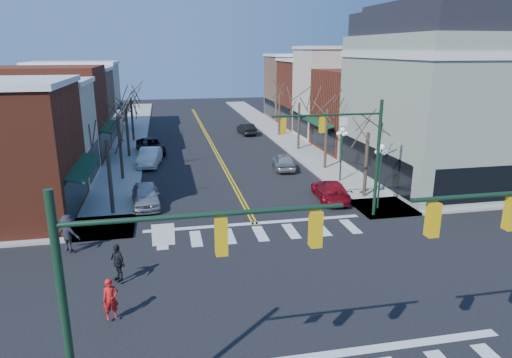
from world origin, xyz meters
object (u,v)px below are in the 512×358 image
victorian_corner (449,94)px  pedestrian_dark_a (118,262)px  car_right_near (330,190)px  pedestrian_dark_b (68,233)px  car_left_far (151,146)px  car_right_far (247,129)px  lamppost_corner (381,166)px  lamppost_midblock (342,145)px  car_right_mid (283,161)px  car_left_mid (149,157)px  pedestrian_red_a (111,299)px  car_left_near (146,195)px

victorian_corner → pedestrian_dark_a: bearing=-152.2°
car_right_near → pedestrian_dark_b: pedestrian_dark_b is taller
pedestrian_dark_b → car_left_far: bearing=-74.9°
car_left_far → car_right_far: bearing=29.9°
lamppost_corner → car_left_far: lamppost_corner is taller
lamppost_midblock → car_right_mid: (-3.30, 4.72, -2.26)m
car_left_mid → pedestrian_red_a: 24.43m
car_right_mid → car_right_far: car_right_mid is taller
car_left_mid → car_right_mid: car_left_mid is taller
lamppost_midblock → car_left_mid: bearing=150.3°
car_right_mid → pedestrian_dark_a: 21.56m
victorian_corner → car_left_far: 27.40m
car_left_mid → car_left_far: 4.99m
victorian_corner → pedestrian_dark_b: victorian_corner is taller
lamppost_corner → lamppost_midblock: (0.00, 6.50, 0.00)m
pedestrian_red_a → car_left_near: bearing=67.7°
pedestrian_red_a → pedestrian_dark_a: size_ratio=0.94×
lamppost_corner → car_left_near: lamppost_corner is taller
victorian_corner → car_right_mid: victorian_corner is taller
car_right_near → car_right_mid: 8.66m
lamppost_midblock → pedestrian_dark_b: bearing=-152.7°
lamppost_corner → car_left_far: 24.73m
car_right_near → pedestrian_dark_b: (-15.96, -5.50, 0.43)m
lamppost_midblock → pedestrian_dark_b: (-18.20, -9.38, -1.86)m
lamppost_corner → lamppost_midblock: 6.50m
victorian_corner → lamppost_corner: 10.89m
car_left_far → car_right_near: (12.36, -17.21, -0.07)m
car_left_far → pedestrian_dark_b: (-3.60, -22.71, 0.36)m
car_right_mid → pedestrian_dark_b: 20.52m
car_right_mid → pedestrian_dark_a: pedestrian_dark_a is taller
lamppost_corner → car_left_far: (-14.60, 19.83, -2.21)m
car_left_near → car_right_mid: car_left_near is taller
pedestrian_red_a → pedestrian_dark_a: pedestrian_dark_a is taller
car_left_mid → pedestrian_dark_a: 21.41m
car_right_mid → car_left_near: bearing=38.8°
lamppost_midblock → pedestrian_dark_a: size_ratio=2.52×
lamppost_corner → pedestrian_red_a: (-15.50, -9.58, -2.01)m
lamppost_corner → car_right_mid: bearing=106.4°
car_left_near → lamppost_midblock: bearing=6.7°
lamppost_corner → car_left_far: size_ratio=0.80×
lamppost_corner → pedestrian_dark_b: lamppost_corner is taller
car_right_mid → car_left_mid: bearing=-12.3°
car_left_near → car_left_far: bearing=86.2°
lamppost_midblock → victorian_corner: bearing=-3.4°
lamppost_midblock → pedestrian_dark_a: (-15.50, -13.06, -1.95)m
car_left_near → car_left_mid: size_ratio=0.92×
lamppost_midblock → pedestrian_dark_a: 20.36m
car_right_far → pedestrian_dark_b: pedestrian_dark_b is taller
victorian_corner → car_left_near: bearing=-174.5°
pedestrian_dark_b → pedestrian_dark_a: bearing=150.4°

